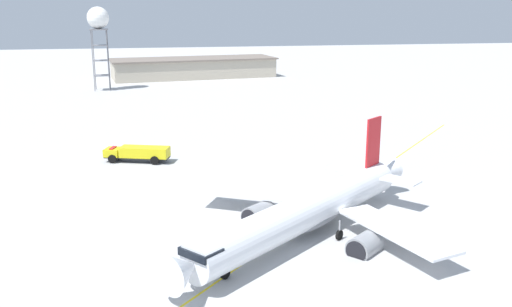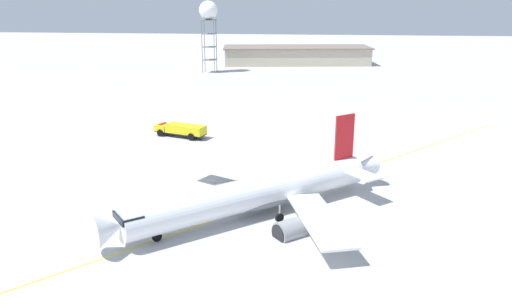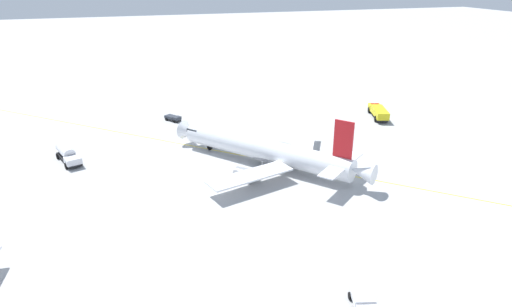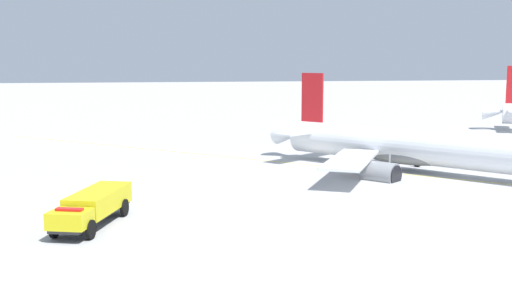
% 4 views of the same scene
% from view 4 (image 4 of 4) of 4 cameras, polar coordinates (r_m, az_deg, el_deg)
% --- Properties ---
extents(ground_plane, '(600.00, 600.00, 0.00)m').
position_cam_4_polar(ground_plane, '(79.20, 11.34, -1.06)').
color(ground_plane, '#B2B2B2').
extents(airliner_main, '(32.85, 28.30, 11.57)m').
position_cam_4_polar(airliner_main, '(75.29, 13.65, 0.42)').
color(airliner_main, white).
rests_on(airliner_main, ground_plane).
extents(pushback_tug_truck, '(4.70, 3.32, 1.30)m').
position_cam_4_polar(pushback_tug_truck, '(110.91, 6.82, 2.08)').
color(pushback_tug_truck, '#232326').
rests_on(pushback_tug_truck, ground_plane).
extents(fire_tender_truck, '(10.69, 5.91, 2.50)m').
position_cam_4_polar(fire_tender_truck, '(51.25, -14.08, -4.43)').
color(fire_tender_truck, '#232326').
rests_on(fire_tender_truck, ground_plane).
extents(taxiway_centreline, '(102.52, 109.03, 0.01)m').
position_cam_4_polar(taxiway_centreline, '(71.93, 17.67, -2.21)').
color(taxiway_centreline, yellow).
rests_on(taxiway_centreline, ground_plane).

